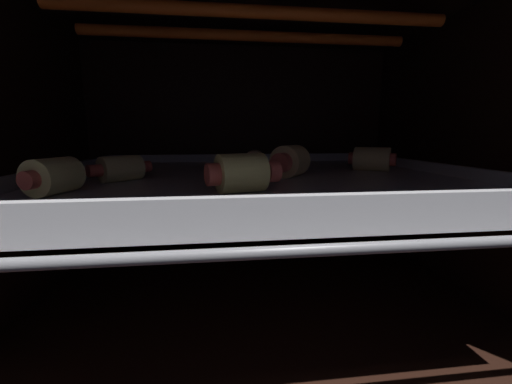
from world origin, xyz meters
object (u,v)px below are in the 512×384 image
object	(u,v)px
pig_in_blanket_mid_0	(257,161)
pig_in_blanket_mid_5	(290,161)
pig_in_blanket_mid_4	(53,176)
oven_rack_mid	(257,188)
pig_in_blanket_mid_2	(241,173)
baking_tray_mid	(257,179)
pig_in_blanket_mid_3	(121,169)
heating_element	(257,12)
pig_in_blanket_mid_1	(372,159)

from	to	relation	value
pig_in_blanket_mid_0	pig_in_blanket_mid_5	xyz separation A→B (cm)	(2.90, -4.49, 0.36)
pig_in_blanket_mid_0	pig_in_blanket_mid_4	xyz separation A→B (cm)	(-16.66, -11.69, 0.07)
pig_in_blanket_mid_0	oven_rack_mid	bearing A→B (deg)	-98.16
pig_in_blanket_mid_2	pig_in_blanket_mid_4	xyz separation A→B (cm)	(-13.81, 0.99, -0.14)
baking_tray_mid	pig_in_blanket_mid_0	bearing A→B (deg)	81.84
pig_in_blanket_mid_2	oven_rack_mid	bearing A→B (deg)	76.38
pig_in_blanket_mid_2	pig_in_blanket_mid_3	bearing A→B (deg)	146.39
heating_element	pig_in_blanket_mid_1	xyz separation A→B (cm)	(14.37, 2.03, -15.11)
oven_rack_mid	pig_in_blanket_mid_1	size ratio (longest dim) A/B	9.10
heating_element	pig_in_blanket_mid_2	world-z (taller)	heating_element
pig_in_blanket_mid_3	pig_in_blanket_mid_2	bearing A→B (deg)	-33.61
pig_in_blanket_mid_2	pig_in_blanket_mid_4	world-z (taller)	pig_in_blanket_mid_2
baking_tray_mid	pig_in_blanket_mid_3	size ratio (longest dim) A/B	8.17
pig_in_blanket_mid_5	baking_tray_mid	bearing A→B (deg)	145.61
baking_tray_mid	pig_in_blanket_mid_4	size ratio (longest dim) A/B	8.29
pig_in_blanket_mid_0	pig_in_blanket_mid_3	size ratio (longest dim) A/B	1.03
pig_in_blanket_mid_1	pig_in_blanket_mid_4	distance (cm)	32.76
heating_element	oven_rack_mid	bearing A→B (deg)	-90.00
oven_rack_mid	pig_in_blanket_mid_2	xyz separation A→B (cm)	(-2.52, -10.40, 3.02)
pig_in_blanket_mid_4	baking_tray_mid	bearing A→B (deg)	29.96
pig_in_blanket_mid_5	pig_in_blanket_mid_0	bearing A→B (deg)	122.83
oven_rack_mid	pig_in_blanket_mid_4	size ratio (longest dim) A/B	9.51
baking_tray_mid	pig_in_blanket_mid_1	bearing A→B (deg)	8.06
pig_in_blanket_mid_0	baking_tray_mid	bearing A→B (deg)	-98.16
oven_rack_mid	pig_in_blanket_mid_0	xyz separation A→B (cm)	(0.33, 2.28, 2.81)
pig_in_blanket_mid_1	pig_in_blanket_mid_0	bearing A→B (deg)	178.99
oven_rack_mid	pig_in_blanket_mid_5	bearing A→B (deg)	-34.39
oven_rack_mid	pig_in_blanket_mid_2	distance (cm)	11.12
pig_in_blanket_mid_0	pig_in_blanket_mid_1	xyz separation A→B (cm)	(14.04, -0.25, 0.15)
heating_element	pig_in_blanket_mid_1	bearing A→B (deg)	8.06
pig_in_blanket_mid_2	heating_element	bearing A→B (deg)	76.38
oven_rack_mid	pig_in_blanket_mid_2	size ratio (longest dim) A/B	8.61
baking_tray_mid	pig_in_blanket_mid_5	world-z (taller)	pig_in_blanket_mid_5
heating_element	pig_in_blanket_mid_3	xyz separation A→B (cm)	(-13.31, -3.23, -15.33)
pig_in_blanket_mid_1	pig_in_blanket_mid_2	distance (cm)	20.98
heating_element	pig_in_blanket_mid_4	distance (cm)	24.21
pig_in_blanket_mid_3	pig_in_blanket_mid_5	xyz separation A→B (cm)	(16.54, 1.02, 0.43)
oven_rack_mid	pig_in_blanket_mid_4	bearing A→B (deg)	-150.04
baking_tray_mid	pig_in_blanket_mid_3	world-z (taller)	pig_in_blanket_mid_3
pig_in_blanket_mid_0	pig_in_blanket_mid_2	distance (cm)	13.00
heating_element	pig_in_blanket_mid_3	bearing A→B (deg)	-166.37
pig_in_blanket_mid_1	pig_in_blanket_mid_5	distance (cm)	11.93
oven_rack_mid	pig_in_blanket_mid_1	xyz separation A→B (cm)	(14.37, 2.03, 2.96)
heating_element	pig_in_blanket_mid_3	distance (cm)	20.56
pig_in_blanket_mid_1	pig_in_blanket_mid_3	world-z (taller)	pig_in_blanket_mid_1
pig_in_blanket_mid_2	pig_in_blanket_mid_5	bearing A→B (deg)	54.98
heating_element	pig_in_blanket_mid_0	world-z (taller)	heating_element
pig_in_blanket_mid_3	pig_in_blanket_mid_4	world-z (taller)	pig_in_blanket_mid_4
heating_element	oven_rack_mid	xyz separation A→B (cm)	(0.00, -0.00, -18.07)
heating_element	pig_in_blanket_mid_5	world-z (taller)	heating_element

